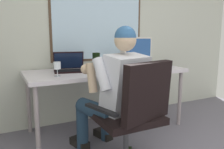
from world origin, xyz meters
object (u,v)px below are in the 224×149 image
object	(u,v)px
office_chair	(135,108)
laptop	(69,66)
desk	(107,74)
desk_speaker	(96,61)
cd_case	(164,67)
wine_glass	(57,66)
book_stack	(100,68)
person_seated	(115,91)
crt_monitor	(136,51)

from	to	relation	value
office_chair	laptop	bearing A→B (deg)	105.81
desk	desk_speaker	world-z (taller)	desk_speaker
desk_speaker	cd_case	xyz separation A→B (m)	(0.81, -0.31, -0.09)
desk	wine_glass	world-z (taller)	wine_glass
desk	laptop	world-z (taller)	laptop
book_stack	desk	bearing A→B (deg)	30.28
book_stack	person_seated	bearing A→B (deg)	-100.28
person_seated	cd_case	world-z (taller)	person_seated
book_stack	desk_speaker	bearing A→B (deg)	80.49
person_seated	wine_glass	xyz separation A→B (m)	(-0.42, 0.45, 0.20)
crt_monitor	desk_speaker	xyz separation A→B (m)	(-0.49, 0.14, -0.11)
person_seated	book_stack	size ratio (longest dim) A/B	6.01
laptop	desk_speaker	world-z (taller)	laptop
person_seated	desk_speaker	size ratio (longest dim) A/B	6.26
office_chair	wine_glass	bearing A→B (deg)	124.42
office_chair	laptop	size ratio (longest dim) A/B	2.41
laptop	desk_speaker	xyz separation A→B (m)	(0.35, 0.04, 0.04)
office_chair	cd_case	size ratio (longest dim) A/B	6.12
desk	cd_case	size ratio (longest dim) A/B	12.17
laptop	cd_case	world-z (taller)	laptop
desk_speaker	cd_case	size ratio (longest dim) A/B	1.27
desk	office_chair	bearing A→B (deg)	-99.95
desk_speaker	book_stack	distance (m)	0.22
desk	cd_case	xyz separation A→B (m)	(0.73, -0.17, 0.06)
desk	book_stack	distance (m)	0.16
laptop	wine_glass	distance (m)	0.35
office_chair	crt_monitor	xyz separation A→B (m)	(0.57, 0.89, 0.41)
office_chair	book_stack	size ratio (longest dim) A/B	4.63
person_seated	desk_speaker	bearing A→B (deg)	79.92
desk	laptop	xyz separation A→B (m)	(-0.44, 0.10, 0.11)
crt_monitor	wine_glass	bearing A→B (deg)	-170.18
crt_monitor	laptop	bearing A→B (deg)	173.40
wine_glass	desk_speaker	bearing A→B (deg)	29.70
crt_monitor	desk_speaker	world-z (taller)	crt_monitor
laptop	office_chair	bearing A→B (deg)	-74.19
wine_glass	desk_speaker	xyz separation A→B (m)	(0.56, 0.32, -0.00)
office_chair	crt_monitor	bearing A→B (deg)	57.55
person_seated	desk	bearing A→B (deg)	70.87
office_chair	crt_monitor	size ratio (longest dim) A/B	2.44
person_seated	book_stack	world-z (taller)	person_seated
wine_glass	desk_speaker	distance (m)	0.64
crt_monitor	book_stack	size ratio (longest dim) A/B	1.90
cd_case	office_chair	bearing A→B (deg)	-140.91
laptop	person_seated	bearing A→B (deg)	-73.37
crt_monitor	desk_speaker	size ratio (longest dim) A/B	1.98
crt_monitor	office_chair	bearing A→B (deg)	-122.45
laptop	book_stack	size ratio (longest dim) A/B	1.92
wine_glass	office_chair	bearing A→B (deg)	-55.58
desk_speaker	book_stack	bearing A→B (deg)	-99.51
desk	desk_speaker	size ratio (longest dim) A/B	9.59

